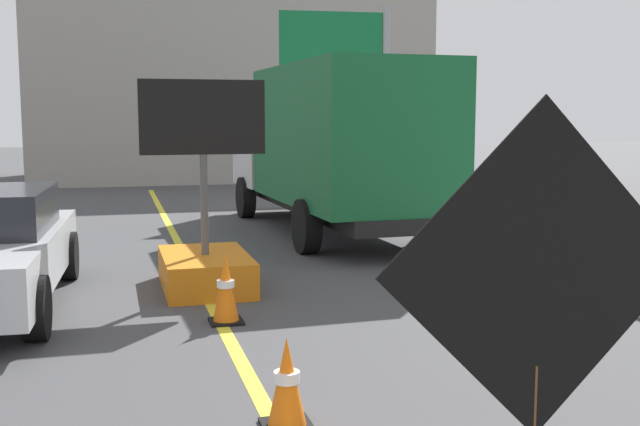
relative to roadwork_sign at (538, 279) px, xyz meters
The scene contains 8 objects.
lane_center_stripe 3.17m from the roadwork_sign, 107.63° to the left, with size 0.14×36.00×0.01m, color yellow.
roadwork_sign is the anchor object (origin of this frame).
arrow_board_trailer 6.84m from the roadwork_sign, 96.82° to the left, with size 1.60×1.81×2.70m.
box_truck 11.15m from the roadwork_sign, 79.08° to the left, with size 2.72×7.50×3.14m.
highway_guide_sign 15.98m from the roadwork_sign, 75.42° to the left, with size 2.78×0.32×5.00m.
far_building_block 25.73m from the roadwork_sign, 84.99° to the left, with size 13.67×6.96×7.81m, color gray.
traffic_cone_near_sign 2.44m from the roadwork_sign, 111.02° to the left, with size 0.36×0.36×0.67m.
traffic_cone_mid_lane 5.14m from the roadwork_sign, 99.03° to the left, with size 0.36×0.36×0.77m.
Camera 1 is at (-1.07, 0.17, 2.23)m, focal length 43.02 mm.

